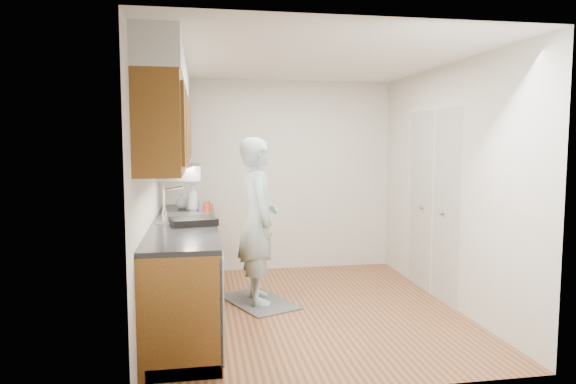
{
  "coord_description": "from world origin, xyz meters",
  "views": [
    {
      "loc": [
        -1.04,
        -4.97,
        1.7
      ],
      "look_at": [
        -0.15,
        0.25,
        1.18
      ],
      "focal_mm": 32.0,
      "sensor_mm": 36.0,
      "label": 1
    }
  ],
  "objects_px": {
    "person": "(258,209)",
    "soap_bottle_c": "(182,201)",
    "steel_can": "(201,205)",
    "dish_rack": "(193,221)",
    "soda_can": "(207,207)",
    "soap_bottle_a": "(193,197)",
    "soap_bottle_b": "(191,200)"
  },
  "relations": [
    {
      "from": "soda_can",
      "to": "soap_bottle_a",
      "type": "bearing_deg",
      "value": 120.5
    },
    {
      "from": "soap_bottle_b",
      "to": "dish_rack",
      "type": "relative_size",
      "value": 0.52
    },
    {
      "from": "person",
      "to": "soap_bottle_c",
      "type": "height_order",
      "value": "person"
    },
    {
      "from": "soap_bottle_a",
      "to": "steel_can",
      "type": "distance_m",
      "value": 0.13
    },
    {
      "from": "soap_bottle_b",
      "to": "soap_bottle_a",
      "type": "bearing_deg",
      "value": -81.11
    },
    {
      "from": "soap_bottle_b",
      "to": "soda_can",
      "type": "xyz_separation_m",
      "value": [
        0.18,
        -0.39,
        -0.04
      ]
    },
    {
      "from": "person",
      "to": "soda_can",
      "type": "relative_size",
      "value": 15.02
    },
    {
      "from": "soap_bottle_b",
      "to": "person",
      "type": "bearing_deg",
      "value": -40.63
    },
    {
      "from": "soap_bottle_a",
      "to": "dish_rack",
      "type": "bearing_deg",
      "value": -89.03
    },
    {
      "from": "soda_can",
      "to": "soap_bottle_c",
      "type": "bearing_deg",
      "value": 121.69
    },
    {
      "from": "person",
      "to": "dish_rack",
      "type": "height_order",
      "value": "person"
    },
    {
      "from": "person",
      "to": "soap_bottle_c",
      "type": "distance_m",
      "value": 1.04
    },
    {
      "from": "person",
      "to": "steel_can",
      "type": "relative_size",
      "value": 17.31
    },
    {
      "from": "soap_bottle_c",
      "to": "soap_bottle_b",
      "type": "bearing_deg",
      "value": -33.25
    },
    {
      "from": "soap_bottle_b",
      "to": "steel_can",
      "type": "bearing_deg",
      "value": -51.98
    },
    {
      "from": "dish_rack",
      "to": "soda_can",
      "type": "bearing_deg",
      "value": 67.49
    },
    {
      "from": "person",
      "to": "soap_bottle_b",
      "type": "bearing_deg",
      "value": 45.53
    },
    {
      "from": "soap_bottle_c",
      "to": "steel_can",
      "type": "height_order",
      "value": "soap_bottle_c"
    },
    {
      "from": "soap_bottle_b",
      "to": "soap_bottle_c",
      "type": "relative_size",
      "value": 1.2
    },
    {
      "from": "person",
      "to": "dish_rack",
      "type": "distance_m",
      "value": 0.85
    },
    {
      "from": "soap_bottle_a",
      "to": "soda_can",
      "type": "bearing_deg",
      "value": -59.5
    },
    {
      "from": "steel_can",
      "to": "dish_rack",
      "type": "height_order",
      "value": "steel_can"
    },
    {
      "from": "steel_can",
      "to": "dish_rack",
      "type": "bearing_deg",
      "value": -93.98
    },
    {
      "from": "soap_bottle_b",
      "to": "soap_bottle_c",
      "type": "bearing_deg",
      "value": 146.75
    },
    {
      "from": "person",
      "to": "soap_bottle_c",
      "type": "relative_size",
      "value": 11.16
    },
    {
      "from": "soap_bottle_a",
      "to": "steel_can",
      "type": "xyz_separation_m",
      "value": [
        0.09,
        -0.01,
        -0.09
      ]
    },
    {
      "from": "soap_bottle_c",
      "to": "soap_bottle_a",
      "type": "bearing_deg",
      "value": -56.7
    },
    {
      "from": "steel_can",
      "to": "dish_rack",
      "type": "relative_size",
      "value": 0.28
    },
    {
      "from": "soap_bottle_c",
      "to": "person",
      "type": "bearing_deg",
      "value": -39.73
    },
    {
      "from": "person",
      "to": "dish_rack",
      "type": "xyz_separation_m",
      "value": [
        -0.66,
        -0.54,
        -0.03
      ]
    },
    {
      "from": "person",
      "to": "steel_can",
      "type": "xyz_separation_m",
      "value": [
        -0.59,
        0.46,
        -0.0
      ]
    },
    {
      "from": "dish_rack",
      "to": "soap_bottle_a",
      "type": "bearing_deg",
      "value": 79.22
    }
  ]
}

